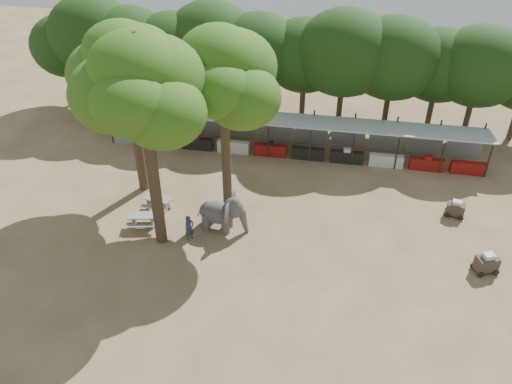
% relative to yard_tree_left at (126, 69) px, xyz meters
% --- Properties ---
extents(ground, '(100.00, 100.00, 0.00)m').
position_rel_yard_tree_left_xyz_m(ground, '(9.13, -7.19, -8.20)').
color(ground, brown).
rests_on(ground, ground).
extents(vendor_stalls, '(28.00, 2.99, 2.80)m').
position_rel_yard_tree_left_xyz_m(vendor_stalls, '(9.13, 6.65, -7.02)').
color(vendor_stalls, '#AFB3B8').
rests_on(vendor_stalls, ground).
extents(yard_tree_left, '(7.10, 6.90, 11.02)m').
position_rel_yard_tree_left_xyz_m(yard_tree_left, '(0.00, 0.00, 0.00)').
color(yard_tree_left, '#332316').
rests_on(yard_tree_left, ground).
extents(yard_tree_center, '(7.10, 6.90, 12.04)m').
position_rel_yard_tree_left_xyz_m(yard_tree_center, '(3.00, -5.00, 1.01)').
color(yard_tree_center, '#332316').
rests_on(yard_tree_center, ground).
extents(yard_tree_back, '(7.10, 6.90, 11.36)m').
position_rel_yard_tree_left_xyz_m(yard_tree_back, '(6.00, -1.00, 0.34)').
color(yard_tree_back, '#332316').
rests_on(yard_tree_back, ground).
extents(backdrop_trees, '(46.46, 5.95, 8.33)m').
position_rel_yard_tree_left_xyz_m(backdrop_trees, '(9.13, 11.81, -2.69)').
color(backdrop_trees, '#332316').
rests_on(backdrop_trees, ground).
extents(elephant, '(3.07, 2.35, 2.34)m').
position_rel_yard_tree_left_xyz_m(elephant, '(6.40, -3.47, -7.03)').
color(elephant, '#434040').
rests_on(elephant, ground).
extents(handler, '(0.67, 0.69, 1.61)m').
position_rel_yard_tree_left_xyz_m(handler, '(4.72, -4.78, -7.40)').
color(handler, '#26384C').
rests_on(handler, ground).
extents(picnic_table_near, '(1.92, 1.79, 0.82)m').
position_rel_yard_tree_left_xyz_m(picnic_table_near, '(1.63, -4.09, -7.66)').
color(picnic_table_near, gray).
rests_on(picnic_table_near, ground).
extents(picnic_table_far, '(1.89, 1.75, 0.84)m').
position_rel_yard_tree_left_xyz_m(picnic_table_far, '(1.89, -2.25, -7.65)').
color(picnic_table_far, gray).
rests_on(picnic_table_far, ground).
extents(cart_front, '(1.46, 1.21, 1.22)m').
position_rel_yard_tree_left_xyz_m(cart_front, '(21.02, -4.55, -7.60)').
color(cart_front, '#332923').
rests_on(cart_front, ground).
extents(cart_back, '(1.25, 0.94, 1.11)m').
position_rel_yard_tree_left_xyz_m(cart_back, '(20.13, 0.38, -7.65)').
color(cart_back, '#332923').
rests_on(cart_back, ground).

